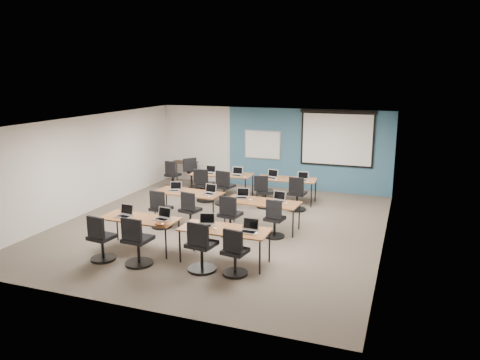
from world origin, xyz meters
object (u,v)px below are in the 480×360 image
at_px(training_table_front_left, 140,220).
at_px(laptop_8, 210,172).
at_px(task_chair_2, 201,251).
at_px(task_chair_7, 274,222).
at_px(task_chair_3, 235,256).
at_px(laptop_7, 279,199).
at_px(training_table_mid_left, 188,194).
at_px(spare_chair_b, 172,177).
at_px(task_chair_4, 160,212).
at_px(task_chair_9, 224,190).
at_px(spare_chair_a, 195,176).
at_px(projector_screen, 337,136).
at_px(task_chair_6, 230,219).
at_px(training_table_back_right, 286,180).
at_px(laptop_9, 237,173).
at_px(laptop_6, 242,196).
at_px(task_chair_10, 264,194).
at_px(laptop_1, 163,216).
at_px(whiteboard, 262,145).
at_px(task_chair_11, 297,197).
at_px(laptop_4, 175,189).
at_px(laptop_10, 272,176).
at_px(laptop_0, 125,214).
at_px(task_chair_0, 101,242).
at_px(training_table_mid_right, 262,203).
at_px(task_chair_5, 190,213).
at_px(laptop_11, 302,178).
at_px(training_table_back_left, 222,175).
at_px(task_chair_1, 137,245).
at_px(laptop_5, 210,192).
at_px(training_table_front_right, 225,231).
at_px(laptop_3, 249,229).

bearing_deg(training_table_front_left, laptop_8, 95.93).
height_order(task_chair_2, task_chair_7, task_chair_2).
xyz_separation_m(task_chair_3, laptop_7, (0.05, 2.95, 0.39)).
distance_m(training_table_mid_left, spare_chair_b, 3.40).
bearing_deg(task_chair_4, task_chair_9, 80.27).
height_order(laptop_7, spare_chair_a, spare_chair_a).
bearing_deg(task_chair_4, laptop_8, 97.32).
height_order(projector_screen, task_chair_6, projector_screen).
relative_size(training_table_back_right, laptop_9, 5.27).
height_order(training_table_back_right, task_chair_3, task_chair_3).
bearing_deg(laptop_7, laptop_6, -171.05).
bearing_deg(task_chair_10, spare_chair_b, 140.14).
bearing_deg(laptop_7, task_chair_10, 126.26).
distance_m(laptop_1, task_chair_4, 1.64).
height_order(whiteboard, task_chair_11, whiteboard).
xyz_separation_m(whiteboard, laptop_4, (-1.19, -4.13, -0.66)).
distance_m(laptop_4, laptop_10, 3.14).
bearing_deg(task_chair_9, laptop_0, -89.30).
bearing_deg(task_chair_0, task_chair_3, 12.75).
bearing_deg(training_table_mid_left, spare_chair_a, 116.16).
relative_size(task_chair_2, task_chair_4, 1.06).
bearing_deg(projector_screen, laptop_0, -119.06).
distance_m(training_table_back_right, spare_chair_a, 3.39).
bearing_deg(laptop_7, laptop_4, -172.83).
distance_m(training_table_mid_right, task_chair_7, 0.73).
height_order(task_chair_5, laptop_6, task_chair_5).
relative_size(projector_screen, laptop_11, 7.46).
bearing_deg(spare_chair_b, task_chair_6, -39.60).
bearing_deg(task_chair_5, laptop_1, -74.46).
distance_m(laptop_6, laptop_9, 2.67).
bearing_deg(training_table_mid_right, training_table_back_left, 132.94).
height_order(training_table_back_right, task_chair_10, task_chair_10).
xyz_separation_m(training_table_front_left, task_chair_1, (0.43, -0.81, -0.25)).
bearing_deg(laptop_5, laptop_9, 102.83).
distance_m(training_table_front_right, laptop_0, 2.41).
distance_m(task_chair_4, task_chair_9, 2.64).
distance_m(training_table_mid_right, task_chair_4, 2.58).
bearing_deg(laptop_0, spare_chair_b, 112.86).
relative_size(training_table_front_left, laptop_11, 5.42).
bearing_deg(laptop_7, training_table_front_left, -128.43).
height_order(laptop_4, laptop_7, laptop_7).
bearing_deg(training_table_back_left, task_chair_7, -52.88).
relative_size(laptop_3, spare_chair_a, 0.33).
bearing_deg(task_chair_2, laptop_5, 118.60).
bearing_deg(task_chair_1, laptop_3, 23.71).
distance_m(task_chair_0, laptop_5, 3.47).
height_order(task_chair_3, laptop_11, task_chair_3).
relative_size(training_table_back_right, laptop_4, 5.74).
xyz_separation_m(laptop_10, task_chair_11, (0.94, -0.70, -0.38)).
distance_m(laptop_7, spare_chair_b, 5.31).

